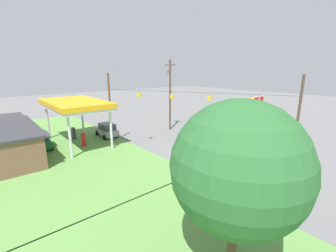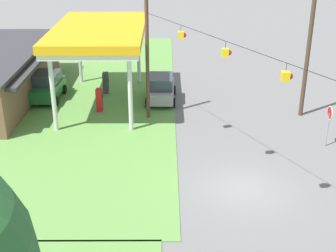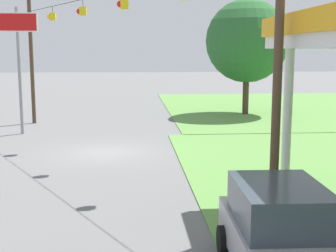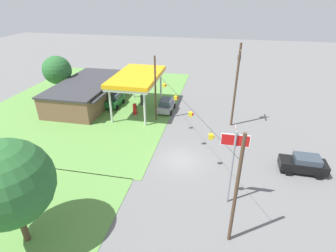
{
  "view_description": "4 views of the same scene",
  "coord_description": "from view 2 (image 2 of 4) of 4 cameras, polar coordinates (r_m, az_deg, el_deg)",
  "views": [
    {
      "loc": [
        -16.97,
        17.43,
        9.29
      ],
      "look_at": [
        2.56,
        0.98,
        2.9
      ],
      "focal_mm": 24.0,
      "sensor_mm": 36.0,
      "label": 1
    },
    {
      "loc": [
        -19.8,
        3.8,
        12.2
      ],
      "look_at": [
        4.85,
        3.7,
        1.28
      ],
      "focal_mm": 50.0,
      "sensor_mm": 36.0,
      "label": 2
    },
    {
      "loc": [
        20.99,
        1.24,
        4.6
      ],
      "look_at": [
        3.46,
        2.61,
        1.75
      ],
      "focal_mm": 50.0,
      "sensor_mm": 36.0,
      "label": 3
    },
    {
      "loc": [
        -22.99,
        -3.26,
        16.31
      ],
      "look_at": [
        3.06,
        2.05,
        2.4
      ],
      "focal_mm": 28.0,
      "sensor_mm": 36.0,
      "label": 4
    }
  ],
  "objects": [
    {
      "name": "ground_plane",
      "position": [
        23.57,
        9.16,
        -7.62
      ],
      "size": [
        160.0,
        160.0,
        0.0
      ],
      "primitive_type": "plane",
      "color": "slate"
    },
    {
      "name": "gas_station_canopy",
      "position": [
        32.81,
        -8.38,
        11.05
      ],
      "size": [
        10.94,
        6.12,
        5.56
      ],
      "color": "silver",
      "rests_on": "ground"
    },
    {
      "name": "fuel_pump_near",
      "position": [
        32.27,
        -8.36,
        2.98
      ],
      "size": [
        0.71,
        0.56,
        1.71
      ],
      "color": "gray",
      "rests_on": "ground"
    },
    {
      "name": "fuel_pump_far",
      "position": [
        35.7,
        -7.59,
        5.09
      ],
      "size": [
        0.71,
        0.56,
        1.71
      ],
      "color": "gray",
      "rests_on": "ground"
    },
    {
      "name": "car_at_pumps_front",
      "position": [
        34.04,
        -0.86,
        4.65
      ],
      "size": [
        4.33,
        2.21,
        1.95
      ],
      "rotation": [
        0.0,
        0.0,
        -0.03
      ],
      "color": "#9E9EA3",
      "rests_on": "ground"
    },
    {
      "name": "car_at_pumps_rear",
      "position": [
        35.51,
        -14.53,
        4.73
      ],
      "size": [
        4.16,
        2.22,
        1.98
      ],
      "rotation": [
        0.0,
        0.0,
        3.11
      ],
      "color": "#1E602D",
      "rests_on": "ground"
    },
    {
      "name": "stop_sign_roadside",
      "position": [
        28.29,
        19.05,
        0.99
      ],
      "size": [
        0.8,
        0.08,
        2.5
      ],
      "rotation": [
        0.0,
        0.0,
        3.14
      ],
      "color": "#99999E",
      "rests_on": "ground"
    },
    {
      "name": "utility_pole_main",
      "position": [
        31.41,
        17.04,
        11.51
      ],
      "size": [
        2.2,
        0.44,
        10.8
      ],
      "color": "#4C3828",
      "rests_on": "ground"
    },
    {
      "name": "signal_span_gantry",
      "position": [
        21.46,
        10.03,
        3.54
      ],
      "size": [
        18.54,
        10.24,
        8.93
      ],
      "color": "#4C3828",
      "rests_on": "ground"
    }
  ]
}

